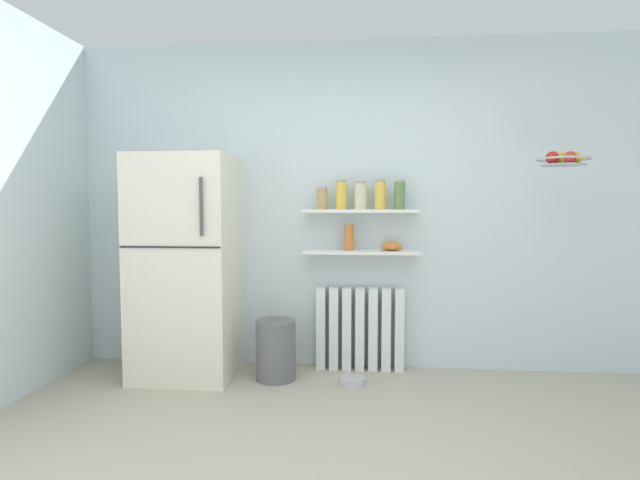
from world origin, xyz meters
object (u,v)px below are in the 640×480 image
Objects in this scene: storage_jar_2 at (361,195)px; pet_food_bowl at (352,381)px; storage_jar_4 at (400,195)px; trash_bin at (276,350)px; refrigerator at (187,267)px; shelf_bowl at (392,246)px; storage_jar_3 at (380,195)px; vase at (349,237)px; hanging_fruit_basket at (564,159)px; storage_jar_0 at (322,198)px; storage_jar_1 at (341,195)px; radiator at (360,329)px.

storage_jar_2 reaches higher than pet_food_bowl.
storage_jar_4 is 1.50m from trash_bin.
refrigerator is 1.58m from shelf_bowl.
vase is at bearing 180.00° from storage_jar_3.
trash_bin is at bearing -164.00° from storage_jar_4.
hanging_fruit_basket is (1.99, -0.10, 1.39)m from trash_bin.
pet_food_bowl is (0.25, -0.32, -1.33)m from storage_jar_0.
storage_jar_0 is at bearing -180.00° from storage_jar_1.
hanging_fruit_basket is (1.07, -0.37, 0.23)m from storage_jar_4.
storage_jar_1 reaches higher than radiator.
radiator is 0.71m from shelf_bowl.
storage_jar_3 is (0.45, 0.00, 0.03)m from storage_jar_0.
storage_jar_2 is 0.34m from vase.
hanging_fruit_basket is (1.37, -0.40, 1.28)m from radiator.
storage_jar_2 is at bearing 23.02° from trash_bin.
storage_jar_3 is at bearing 0.00° from storage_jar_2.
refrigerator is at bearing -170.51° from storage_jar_2.
radiator reaches higher than trash_bin.
storage_jar_1 is 0.45m from storage_jar_4.
storage_jar_1 is at bearing 0.00° from storage_jar_0.
refrigerator is 2.79m from hanging_fruit_basket.
pet_food_bowl is at bearing -137.38° from storage_jar_4.
storage_jar_0 is 0.45m from storage_jar_3.
storage_jar_3 reaches higher than storage_jar_0.
hanging_fruit_basket is at bearing -16.83° from storage_jar_3.
storage_jar_1 is 1.58m from hanging_fruit_basket.
vase is 0.34m from shelf_bowl.
radiator is at bearing 25.31° from trash_bin.
storage_jar_3 is (0.15, -0.03, 1.06)m from radiator.
pet_food_bowl is at bearing -121.84° from storage_jar_3.
storage_jar_3 is 0.51× the size of trash_bin.
shelf_bowl reaches higher than pet_food_bowl.
storage_jar_2 is 1.15× the size of pet_food_bowl.
refrigerator is 1.50m from pet_food_bowl.
storage_jar_3 is at bearing 180.00° from storage_jar_4.
vase is at bearing 10.17° from refrigerator.
vase reaches higher than radiator.
storage_jar_2 reaches higher than radiator.
hanging_fruit_basket reaches higher than shelf_bowl.
storage_jar_1 is (-0.15, -0.03, 1.06)m from radiator.
trash_bin is (0.69, -0.05, -0.61)m from refrigerator.
pet_food_bowl is at bearing -83.02° from vase.
storage_jar_1 is 1.02× the size of storage_jar_4.
radiator is (1.31, 0.25, -0.51)m from refrigerator.
refrigerator is at bearing 176.81° from hanging_fruit_basket.
pet_food_bowl is 0.54× the size of hanging_fruit_basket.
storage_jar_1 is 0.65× the size of hanging_fruit_basket.
storage_jar_4 reaches higher than radiator.
shelf_bowl is at bearing 0.00° from vase.
shelf_bowl is at bearing 180.00° from storage_jar_4.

